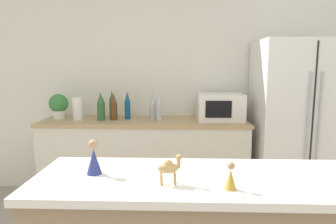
% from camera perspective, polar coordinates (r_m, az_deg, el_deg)
% --- Properties ---
extents(wall_back, '(8.00, 0.06, 2.55)m').
position_cam_1_polar(wall_back, '(3.51, 2.88, 5.39)').
color(wall_back, silver).
rests_on(wall_back, ground_plane).
extents(back_counter, '(2.20, 0.63, 0.91)m').
position_cam_1_polar(back_counter, '(3.35, -4.39, -9.09)').
color(back_counter, silver).
rests_on(back_counter, ground_plane).
extents(refrigerator, '(0.86, 0.74, 1.74)m').
position_cam_1_polar(refrigerator, '(3.39, 23.30, -2.37)').
color(refrigerator, white).
rests_on(refrigerator, ground_plane).
extents(potted_plant, '(0.21, 0.21, 0.27)m').
position_cam_1_polar(potted_plant, '(3.50, -20.11, 1.26)').
color(potted_plant, silver).
rests_on(potted_plant, back_counter).
extents(paper_towel_roll, '(0.11, 0.11, 0.24)m').
position_cam_1_polar(paper_towel_roll, '(3.35, -16.81, 0.61)').
color(paper_towel_roll, white).
rests_on(paper_towel_roll, back_counter).
extents(microwave, '(0.48, 0.37, 0.28)m').
position_cam_1_polar(microwave, '(3.25, 9.94, 0.96)').
color(microwave, white).
rests_on(microwave, back_counter).
extents(back_bottle_0, '(0.08, 0.08, 0.30)m').
position_cam_1_polar(back_bottle_0, '(3.25, -12.66, 0.97)').
color(back_bottle_0, '#2D6033').
rests_on(back_bottle_0, back_counter).
extents(back_bottle_1, '(0.07, 0.07, 0.30)m').
position_cam_1_polar(back_bottle_1, '(3.25, -10.29, 0.97)').
color(back_bottle_1, brown).
rests_on(back_bottle_1, back_counter).
extents(back_bottle_2, '(0.06, 0.06, 0.31)m').
position_cam_1_polar(back_bottle_2, '(3.38, -10.60, 1.35)').
color(back_bottle_2, '#2D6033').
rests_on(back_bottle_2, back_counter).
extents(back_bottle_3, '(0.07, 0.07, 0.30)m').
position_cam_1_polar(back_bottle_3, '(3.17, -1.74, 0.94)').
color(back_bottle_3, '#B2B7BC').
rests_on(back_bottle_3, back_counter).
extents(back_bottle_4, '(0.08, 0.08, 0.27)m').
position_cam_1_polar(back_bottle_4, '(3.26, -2.79, 0.94)').
color(back_bottle_4, '#B2B7BC').
rests_on(back_bottle_4, back_counter).
extents(back_bottle_5, '(0.06, 0.06, 0.31)m').
position_cam_1_polar(back_bottle_5, '(3.28, -7.72, 1.20)').
color(back_bottle_5, navy).
rests_on(back_bottle_5, back_counter).
extents(camel_figurine, '(0.10, 0.06, 0.13)m').
position_cam_1_polar(camel_figurine, '(1.27, 0.21, -10.47)').
color(camel_figurine, tan).
rests_on(camel_figurine, bar_counter).
extents(wise_man_figurine_blue, '(0.07, 0.07, 0.16)m').
position_cam_1_polar(wise_man_figurine_blue, '(1.43, -13.94, -8.72)').
color(wise_man_figurine_blue, navy).
rests_on(wise_man_figurine_blue, bar_counter).
extents(wise_man_figurine_crimson, '(0.05, 0.05, 0.11)m').
position_cam_1_polar(wise_man_figurine_crimson, '(1.26, 11.83, -12.13)').
color(wise_man_figurine_crimson, '#B28933').
rests_on(wise_man_figurine_crimson, bar_counter).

